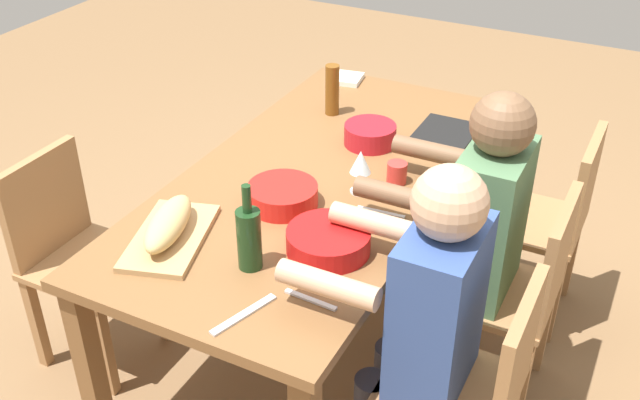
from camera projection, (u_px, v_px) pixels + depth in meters
The scene contains 22 objects.
ground_plane at pixel (320, 325), 3.18m from camera, with size 8.00×8.00×0.00m, color brown.
dining_table at pixel (320, 193), 2.83m from camera, with size 1.89×0.93×0.74m.
chair_far_left at pixel (73, 248), 2.83m from camera, with size 0.40×0.40×0.85m.
chair_near_right at pixel (552, 216), 3.01m from camera, with size 0.40×0.40×0.85m.
chair_near_center at pixel (520, 289), 2.62m from camera, with size 0.40×0.40×0.85m.
diner_near_center at pixel (476, 225), 2.57m from camera, with size 0.41×0.53×1.20m.
chair_near_left at pixel (476, 388), 2.22m from camera, with size 0.40×0.40×0.85m.
diner_near_left at pixel (423, 314), 2.18m from camera, with size 0.41×0.53×1.20m.
serving_bowl_greens at pixel (370, 133), 2.97m from camera, with size 0.21×0.21×0.08m.
serving_bowl_salad at pixel (283, 194), 2.58m from camera, with size 0.25×0.25×0.08m.
serving_bowl_pasta at pixel (328, 240), 2.35m from camera, with size 0.27×0.27×0.07m.
cutting_board at pixel (170, 237), 2.42m from camera, with size 0.40×0.22×0.02m, color tan.
bread_loaf at pixel (168, 223), 2.39m from camera, with size 0.32×0.11×0.09m, color tan.
wine_bottle at pixel (249, 237), 2.25m from camera, with size 0.08×0.08×0.29m.
beer_bottle at pixel (332, 90), 3.17m from camera, with size 0.06×0.06×0.22m, color brown.
wine_glass at pixel (361, 164), 2.62m from camera, with size 0.08×0.08×0.17m.
placemat_near_right at pixel (444, 134), 3.06m from camera, with size 0.32×0.23×0.01m, color black.
cup_near_center at pixel (397, 173), 2.72m from camera, with size 0.07×0.07×0.08m, color red.
fork_near_center at pixel (381, 212), 2.56m from camera, with size 0.02×0.17×0.01m, color silver.
fork_near_left at pixel (311, 300), 2.17m from camera, with size 0.02×0.17×0.01m, color silver.
carving_knife at pixel (244, 315), 2.11m from camera, with size 0.23×0.02×0.01m, color silver.
napkin_stack at pixel (346, 78), 3.53m from camera, with size 0.14×0.14×0.02m, color white.
Camera 1 is at (-2.15, -1.09, 2.14)m, focal length 41.96 mm.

